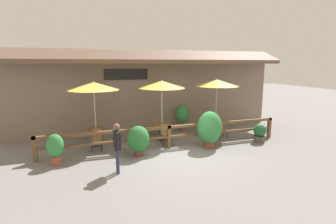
% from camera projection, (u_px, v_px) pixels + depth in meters
% --- Properties ---
extents(ground_plane, '(60.00, 60.00, 0.00)m').
position_uv_depth(ground_plane, '(178.00, 156.00, 10.16)').
color(ground_plane, slate).
extents(building_facade, '(14.28, 1.49, 4.23)m').
position_uv_depth(building_facade, '(150.00, 90.00, 13.59)').
color(building_facade, gray).
rests_on(building_facade, ground).
extents(patio_railing, '(10.40, 0.14, 0.95)m').
position_uv_depth(patio_railing, '(169.00, 132.00, 11.01)').
color(patio_railing, brown).
rests_on(patio_railing, ground).
extents(patio_umbrella_near, '(2.12, 2.12, 2.79)m').
position_uv_depth(patio_umbrella_near, '(94.00, 86.00, 10.95)').
color(patio_umbrella_near, '#B7B2A8').
rests_on(patio_umbrella_near, ground).
extents(dining_table_near, '(0.85, 0.85, 0.75)m').
position_uv_depth(dining_table_near, '(96.00, 132.00, 11.31)').
color(dining_table_near, brown).
rests_on(dining_table_near, ground).
extents(chair_near_streetside, '(0.48, 0.48, 0.87)m').
position_uv_depth(chair_near_streetside, '(97.00, 139.00, 10.75)').
color(chair_near_streetside, olive).
rests_on(chair_near_streetside, ground).
extents(chair_near_wallside, '(0.51, 0.51, 0.87)m').
position_uv_depth(chair_near_wallside, '(97.00, 131.00, 11.92)').
color(chair_near_wallside, olive).
rests_on(chair_near_wallside, ground).
extents(patio_umbrella_middle, '(2.12, 2.12, 2.79)m').
position_uv_depth(patio_umbrella_middle, '(162.00, 85.00, 11.82)').
color(patio_umbrella_middle, '#B7B2A8').
rests_on(patio_umbrella_middle, ground).
extents(dining_table_middle, '(0.85, 0.85, 0.75)m').
position_uv_depth(dining_table_middle, '(162.00, 127.00, 12.18)').
color(dining_table_middle, brown).
rests_on(dining_table_middle, ground).
extents(chair_middle_streetside, '(0.44, 0.44, 0.87)m').
position_uv_depth(chair_middle_streetside, '(166.00, 133.00, 11.54)').
color(chair_middle_streetside, olive).
rests_on(chair_middle_streetside, ground).
extents(chair_middle_wallside, '(0.45, 0.45, 0.87)m').
position_uv_depth(chair_middle_wallside, '(157.00, 126.00, 12.85)').
color(chair_middle_wallside, olive).
rests_on(chair_middle_wallside, ground).
extents(patio_umbrella_far, '(2.12, 2.12, 2.79)m').
position_uv_depth(patio_umbrella_far, '(217.00, 83.00, 12.86)').
color(patio_umbrella_far, '#B7B2A8').
rests_on(patio_umbrella_far, ground).
extents(dining_table_far, '(0.85, 0.85, 0.75)m').
position_uv_depth(dining_table_far, '(216.00, 122.00, 13.22)').
color(dining_table_far, brown).
rests_on(dining_table_far, ground).
extents(chair_far_streetside, '(0.42, 0.42, 0.87)m').
position_uv_depth(chair_far_streetside, '(221.00, 127.00, 12.64)').
color(chair_far_streetside, olive).
rests_on(chair_far_streetside, ground).
extents(chair_far_wallside, '(0.51, 0.51, 0.87)m').
position_uv_depth(chair_far_wallside, '(210.00, 122.00, 13.83)').
color(chair_far_wallside, olive).
rests_on(chair_far_wallside, ground).
extents(potted_plant_tall_tropical, '(1.05, 0.95, 1.57)m').
position_uv_depth(potted_plant_tall_tropical, '(210.00, 128.00, 10.99)').
color(potted_plant_tall_tropical, brown).
rests_on(potted_plant_tall_tropical, ground).
extents(potted_plant_small_flowering, '(0.59, 0.53, 1.13)m').
position_uv_depth(potted_plant_small_flowering, '(55.00, 148.00, 9.11)').
color(potted_plant_small_flowering, '#9E4C33').
rests_on(potted_plant_small_flowering, ground).
extents(potted_plant_corner_fern, '(0.58, 0.53, 0.81)m').
position_uv_depth(potted_plant_corner_fern, '(260.00, 133.00, 11.89)').
color(potted_plant_corner_fern, '#564C47').
rests_on(potted_plant_corner_fern, ground).
extents(potted_plant_entrance_palm, '(0.85, 0.76, 1.19)m').
position_uv_depth(potted_plant_entrance_palm, '(138.00, 140.00, 10.02)').
color(potted_plant_entrance_palm, brown).
rests_on(potted_plant_entrance_palm, ground).
extents(potted_plant_broad_leaf, '(0.70, 0.63, 1.40)m').
position_uv_depth(potted_plant_broad_leaf, '(182.00, 115.00, 13.82)').
color(potted_plant_broad_leaf, brown).
rests_on(potted_plant_broad_leaf, ground).
extents(pedestrian, '(0.22, 0.58, 1.65)m').
position_uv_depth(pedestrian, '(117.00, 142.00, 8.37)').
color(pedestrian, '#2D334C').
rests_on(pedestrian, ground).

